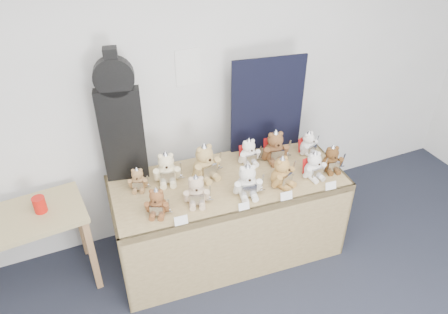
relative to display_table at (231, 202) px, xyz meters
name	(u,v)px	position (x,y,z in m)	size (l,w,h in m)	color
room_shell	(188,67)	(-0.09, 0.64, 0.92)	(6.00, 6.00, 6.00)	white
display_table	(231,202)	(0.00, 0.00, 0.00)	(1.91, 0.90, 0.77)	olive
side_table	(24,230)	(-1.54, 0.29, 0.02)	(0.94, 0.57, 0.75)	tan
guitar_case	(120,119)	(-0.71, 0.45, 0.69)	(0.34, 0.16, 1.07)	black
navy_board	(267,105)	(0.50, 0.39, 0.58)	(0.62, 0.02, 0.83)	black
red_cup	(40,205)	(-1.39, 0.31, 0.20)	(0.09, 0.09, 0.12)	red
teddy_front_far_left	(157,203)	(-0.62, -0.08, 0.26)	(0.19, 0.19, 0.24)	brown
teddy_front_left	(196,191)	(-0.32, -0.08, 0.27)	(0.22, 0.20, 0.27)	tan
teddy_front_centre	(247,182)	(0.07, -0.14, 0.28)	(0.24, 0.22, 0.30)	silver
teddy_front_right	(282,173)	(0.36, -0.14, 0.28)	(0.24, 0.22, 0.28)	#A77B3F
teddy_front_far_right	(314,166)	(0.65, -0.15, 0.27)	(0.21, 0.18, 0.26)	silver
teddy_front_end	(332,159)	(0.83, -0.12, 0.27)	(0.20, 0.18, 0.25)	brown
teddy_back_left	(167,169)	(-0.44, 0.26, 0.28)	(0.24, 0.22, 0.29)	beige
teddy_back_centre_left	(205,163)	(-0.14, 0.20, 0.30)	(0.27, 0.24, 0.33)	tan
teddy_back_centre_right	(249,152)	(0.26, 0.23, 0.27)	(0.20, 0.17, 0.25)	white
teddy_back_right	(275,148)	(0.48, 0.18, 0.29)	(0.25, 0.22, 0.31)	brown
teddy_back_end	(308,144)	(0.79, 0.16, 0.26)	(0.20, 0.18, 0.24)	white
teddy_back_far_left	(138,180)	(-0.67, 0.25, 0.25)	(0.17, 0.16, 0.21)	#A87D4E
entry_card_a	(181,220)	(-0.50, -0.26, 0.20)	(0.09, 0.00, 0.07)	white
entry_card_b	(244,206)	(-0.03, -0.29, 0.20)	(0.08, 0.00, 0.06)	white
entry_card_c	(286,196)	(0.31, -0.32, 0.20)	(0.10, 0.00, 0.07)	white
entry_card_d	(331,186)	(0.68, -0.34, 0.20)	(0.09, 0.00, 0.07)	white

